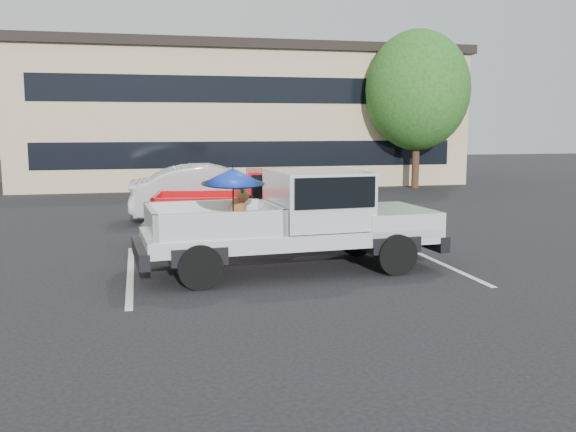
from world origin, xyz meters
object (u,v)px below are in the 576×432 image
Objects in this scene: tree_right at (417,90)px; silver_pickup at (306,215)px; tree_back at (303,94)px; red_pickup at (273,203)px; silver_sedan at (216,193)px.

silver_pickup is (-8.75, -14.40, -3.16)m from tree_right.
tree_back is 23.37m from silver_pickup.
tree_back is at bearing 71.82° from silver_pickup.
tree_back is 1.22× the size of silver_pickup.
red_pickup reaches higher than silver_sedan.
silver_pickup is 1.19× the size of silver_sedan.
tree_back is 1.33× the size of red_pickup.
red_pickup is at bearing 86.78° from silver_pickup.
silver_pickup is 2.86m from red_pickup.
tree_right is 12.80m from silver_sedan.
silver_pickup is 1.08× the size of red_pickup.
silver_pickup is at bearing -171.61° from silver_sedan.
silver_sedan is at bearing -112.89° from tree_back.
silver_sedan is at bearing -141.32° from tree_right.
silver_sedan is at bearing 93.76° from silver_pickup.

